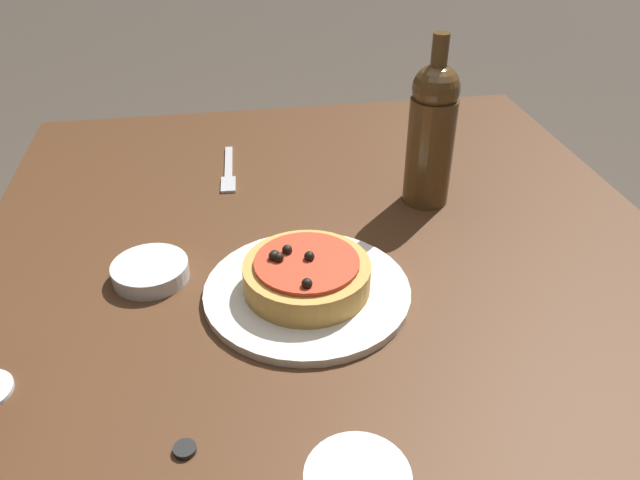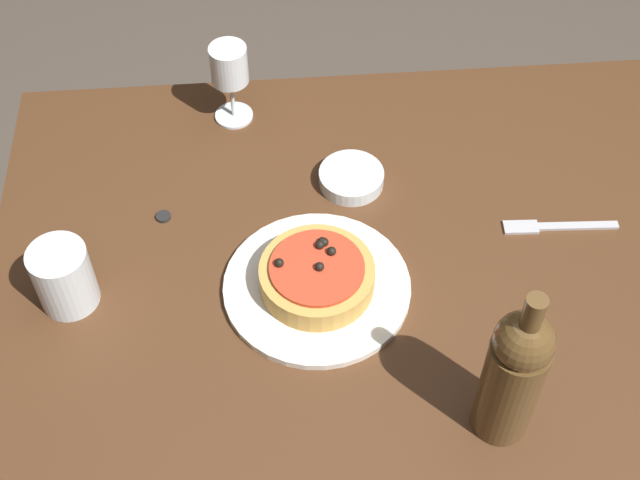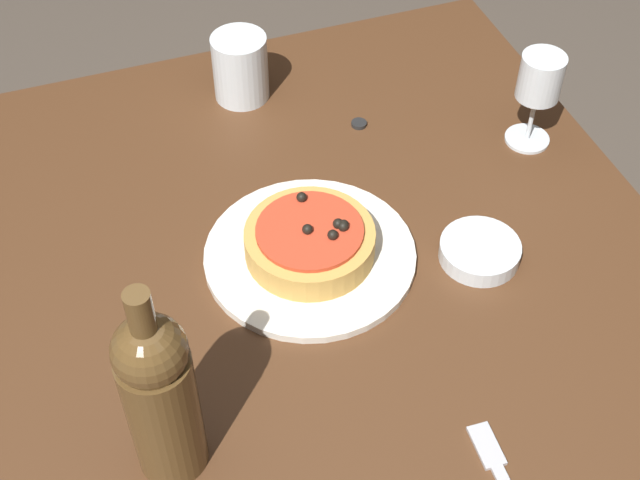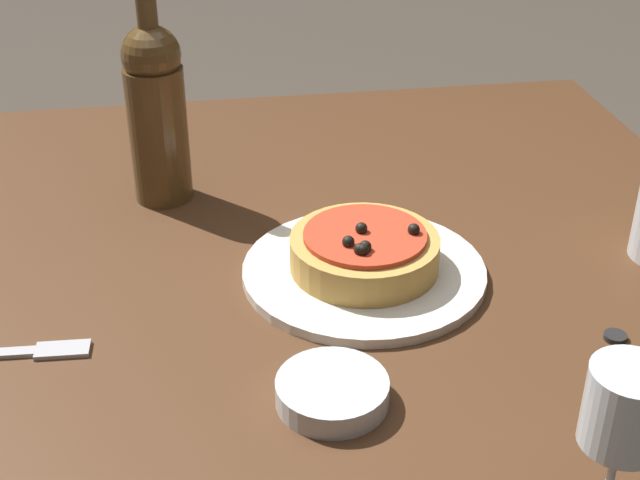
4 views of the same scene
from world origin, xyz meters
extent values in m
cube|color=#4C2D19|center=(0.00, 0.00, 0.76)|extent=(1.20, 1.07, 0.03)
cylinder|color=#4C2D19|center=(-0.54, -0.48, 0.37)|extent=(0.06, 0.06, 0.74)
cylinder|color=white|center=(-0.10, 0.05, 0.78)|extent=(0.28, 0.28, 0.01)
cylinder|color=gold|center=(-0.10, 0.05, 0.81)|extent=(0.17, 0.17, 0.04)
cylinder|color=red|center=(-0.10, 0.05, 0.83)|extent=(0.14, 0.14, 0.01)
sphere|color=black|center=(-0.09, 0.05, 0.84)|extent=(0.01, 0.01, 0.01)
sphere|color=black|center=(-0.08, 0.09, 0.84)|extent=(0.01, 0.01, 0.01)
sphere|color=black|center=(-0.15, 0.06, 0.84)|extent=(0.01, 0.01, 0.01)
sphere|color=black|center=(-0.09, 0.09, 0.84)|extent=(0.01, 0.01, 0.01)
sphere|color=black|center=(-0.08, 0.09, 0.84)|extent=(0.01, 0.01, 0.01)
sphere|color=black|center=(-0.07, 0.07, 0.84)|extent=(0.01, 0.01, 0.01)
cylinder|color=silver|center=(-0.21, 0.44, 0.82)|extent=(0.01, 0.01, 0.08)
cylinder|color=silver|center=(-0.21, 0.44, 0.90)|extent=(0.06, 0.06, 0.07)
cylinder|color=brown|center=(0.13, -0.19, 0.87)|extent=(0.08, 0.08, 0.18)
sphere|color=brown|center=(0.13, -0.19, 0.98)|extent=(0.08, 0.08, 0.08)
cylinder|color=brown|center=(0.13, -0.19, 1.03)|extent=(0.03, 0.03, 0.07)
cylinder|color=silver|center=(-0.02, 0.26, 0.79)|extent=(0.11, 0.11, 0.02)
cube|color=#B7B7BC|center=(0.24, 0.14, 0.78)|extent=(0.06, 0.03, 0.00)
cylinder|color=black|center=(-0.33, 0.21, 0.78)|extent=(0.02, 0.02, 0.01)
camera|label=1|loc=(-0.76, 0.14, 1.31)|focal=35.00mm
camera|label=2|loc=(-0.15, -0.74, 1.87)|focal=50.00mm
camera|label=3|loc=(0.65, -0.20, 1.67)|focal=50.00mm
camera|label=4|loc=(0.09, 0.91, 1.34)|focal=50.00mm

